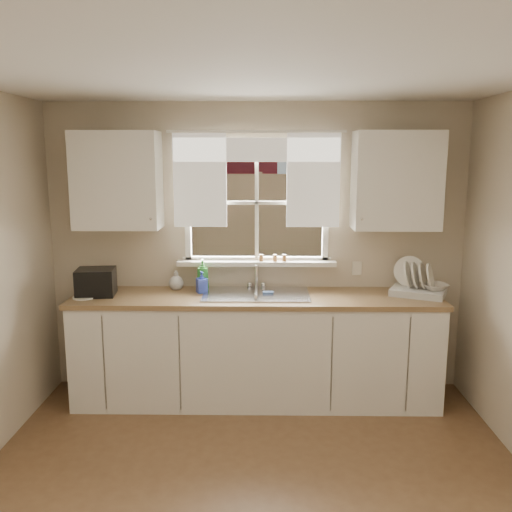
{
  "coord_description": "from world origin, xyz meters",
  "views": [
    {
      "loc": [
        0.06,
        -2.67,
        2.05
      ],
      "look_at": [
        0.0,
        1.65,
        1.25
      ],
      "focal_mm": 38.0,
      "sensor_mm": 36.0,
      "label": 1
    }
  ],
  "objects_px": {
    "soap_bottle_a": "(203,275)",
    "dish_rack": "(418,286)",
    "cup": "(87,290)",
    "black_appliance": "(96,282)"
  },
  "relations": [
    {
      "from": "dish_rack",
      "to": "soap_bottle_a",
      "type": "xyz_separation_m",
      "value": [
        -1.81,
        0.12,
        0.06
      ]
    },
    {
      "from": "soap_bottle_a",
      "to": "cup",
      "type": "distance_m",
      "value": 0.96
    },
    {
      "from": "dish_rack",
      "to": "cup",
      "type": "bearing_deg",
      "value": -178.32
    },
    {
      "from": "soap_bottle_a",
      "to": "dish_rack",
      "type": "bearing_deg",
      "value": -5.43
    },
    {
      "from": "cup",
      "to": "black_appliance",
      "type": "height_order",
      "value": "black_appliance"
    },
    {
      "from": "dish_rack",
      "to": "soap_bottle_a",
      "type": "distance_m",
      "value": 1.81
    },
    {
      "from": "dish_rack",
      "to": "cup",
      "type": "xyz_separation_m",
      "value": [
        -2.75,
        -0.08,
        -0.02
      ]
    },
    {
      "from": "cup",
      "to": "dish_rack",
      "type": "bearing_deg",
      "value": -18.06
    },
    {
      "from": "dish_rack",
      "to": "cup",
      "type": "relative_size",
      "value": 3.85
    },
    {
      "from": "dish_rack",
      "to": "soap_bottle_a",
      "type": "bearing_deg",
      "value": 176.32
    }
  ]
}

